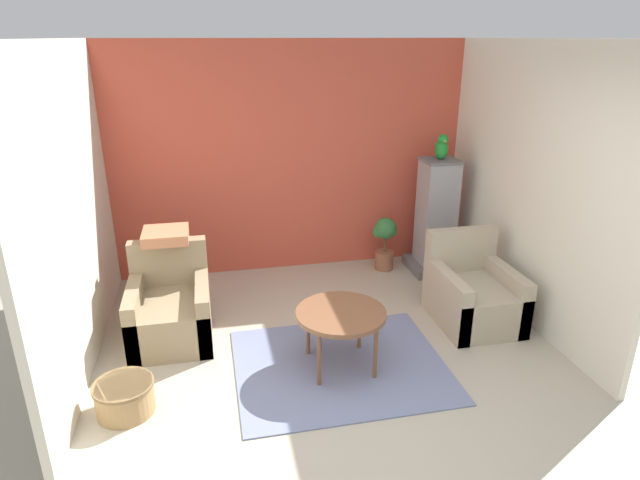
# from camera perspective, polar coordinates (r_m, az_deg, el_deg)

# --- Properties ---
(ground_plane) EXTENTS (20.00, 20.00, 0.00)m
(ground_plane) POSITION_cam_1_polar(r_m,az_deg,el_deg) (4.00, 5.04, -20.52)
(ground_plane) COLOR #B2A893
(ground_plane) RESTS_ON ground
(wall_back_accent) EXTENTS (4.16, 0.06, 2.63)m
(wall_back_accent) POSITION_cam_1_polar(r_m,az_deg,el_deg) (6.21, -3.13, 8.53)
(wall_back_accent) COLOR #C64C38
(wall_back_accent) RESTS_ON ground_plane
(wall_left) EXTENTS (0.06, 3.12, 2.63)m
(wall_left) POSITION_cam_1_polar(r_m,az_deg,el_deg) (4.73, -25.06, 2.59)
(wall_left) COLOR beige
(wall_left) RESTS_ON ground_plane
(wall_right) EXTENTS (0.06, 3.12, 2.63)m
(wall_right) POSITION_cam_1_polar(r_m,az_deg,el_deg) (5.49, 21.48, 5.45)
(wall_right) COLOR beige
(wall_right) RESTS_ON ground_plane
(area_rug) EXTENTS (1.77, 1.48, 0.01)m
(area_rug) POSITION_cam_1_polar(r_m,az_deg,el_deg) (4.70, 2.16, -13.19)
(area_rug) COLOR slate
(area_rug) RESTS_ON ground_plane
(coffee_table) EXTENTS (0.75, 0.75, 0.53)m
(coffee_table) POSITION_cam_1_polar(r_m,az_deg,el_deg) (4.45, 2.24, -8.14)
(coffee_table) COLOR brown
(coffee_table) RESTS_ON ground_plane
(armchair_left) EXTENTS (0.72, 0.87, 0.84)m
(armchair_left) POSITION_cam_1_polar(r_m,az_deg,el_deg) (5.17, -15.64, -7.27)
(armchair_left) COLOR #8E7A5B
(armchair_left) RESTS_ON ground_plane
(armchair_right) EXTENTS (0.72, 0.87, 0.84)m
(armchair_right) POSITION_cam_1_polar(r_m,az_deg,el_deg) (5.47, 15.95, -5.68)
(armchair_right) COLOR tan
(armchair_right) RESTS_ON ground_plane
(birdcage) EXTENTS (0.56, 0.56, 1.35)m
(birdcage) POSITION_cam_1_polar(r_m,az_deg,el_deg) (6.41, 12.24, 2.04)
(birdcage) COLOR slate
(birdcage) RESTS_ON ground_plane
(parrot) EXTENTS (0.14, 0.24, 0.29)m
(parrot) POSITION_cam_1_polar(r_m,az_deg,el_deg) (6.19, 12.84, 9.59)
(parrot) COLOR #1E842D
(parrot) RESTS_ON birdcage
(potted_plant) EXTENTS (0.28, 0.26, 0.65)m
(potted_plant) POSITION_cam_1_polar(r_m,az_deg,el_deg) (6.40, 6.93, 0.07)
(potted_plant) COLOR brown
(potted_plant) RESTS_ON ground_plane
(wicker_basket) EXTENTS (0.45, 0.45, 0.25)m
(wicker_basket) POSITION_cam_1_polar(r_m,az_deg,el_deg) (4.39, -20.11, -15.39)
(wicker_basket) COLOR #A37F51
(wicker_basket) RESTS_ON ground_plane
(throw_pillow) EXTENTS (0.42, 0.42, 0.10)m
(throw_pillow) POSITION_cam_1_polar(r_m,az_deg,el_deg) (5.22, -16.14, 0.49)
(throw_pillow) COLOR #B2704C
(throw_pillow) RESTS_ON armchair_left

